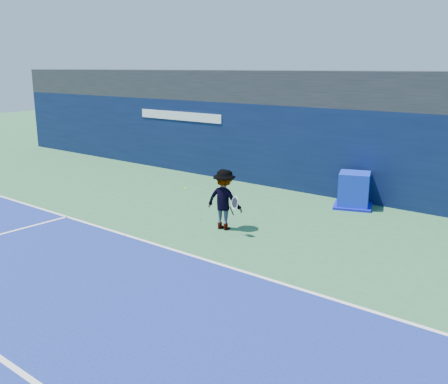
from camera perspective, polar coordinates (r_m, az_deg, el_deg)
The scene contains 7 objects.
ground at distance 10.07m, azimuth -15.57°, elevation -11.90°, with size 80.00×80.00×0.00m, color #306B3E.
baseline at distance 11.88m, azimuth -3.74°, elevation -7.24°, with size 24.00×0.10×0.01m, color white.
stadium_band at distance 18.27m, azimuth 14.71°, elevation 11.37°, with size 36.00×3.00×1.20m, color black.
back_wall_assembly at distance 17.57m, azimuth 12.92°, elevation 4.49°, with size 36.00×1.03×3.00m.
equipment_cart at distance 16.30m, azimuth 14.61°, elevation 0.08°, with size 1.49×1.49×1.11m.
tennis_player at distance 13.54m, azimuth 0.03°, elevation -0.86°, with size 1.31×0.76×1.66m.
tennis_ball at distance 14.42m, azimuth -4.41°, elevation 0.42°, with size 0.07×0.07×0.07m.
Camera 1 is at (7.50, -5.14, 4.33)m, focal length 40.00 mm.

